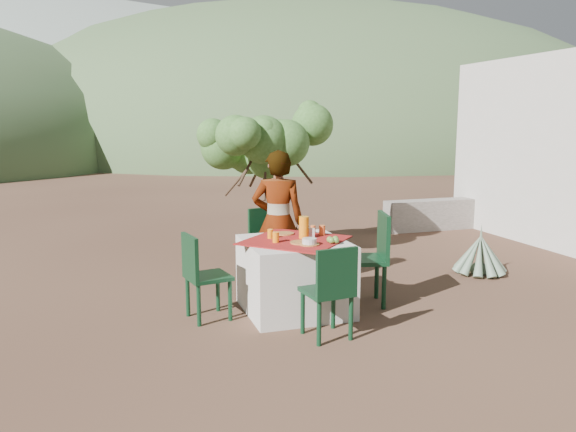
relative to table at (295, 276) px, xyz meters
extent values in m
plane|color=#3B251B|center=(0.61, 0.07, -0.38)|extent=(160.00, 160.00, 0.00)
cube|color=silver|center=(0.00, 0.00, 0.00)|extent=(1.02, 1.02, 0.75)
cube|color=maroon|center=(0.00, 0.00, 0.38)|extent=(1.30, 1.30, 0.01)
cylinder|color=black|center=(-0.11, 0.68, -0.15)|extent=(0.05, 0.05, 0.46)
cylinder|color=black|center=(0.23, 0.75, -0.15)|extent=(0.05, 0.05, 0.46)
cylinder|color=black|center=(-0.19, 1.02, -0.15)|extent=(0.05, 0.05, 0.46)
cylinder|color=black|center=(0.15, 1.09, -0.15)|extent=(0.05, 0.05, 0.46)
cube|color=black|center=(0.02, 0.89, 0.08)|extent=(0.52, 0.52, 0.04)
cube|color=black|center=(-0.02, 1.08, 0.33)|extent=(0.43, 0.13, 0.45)
cylinder|color=black|center=(0.19, -0.59, -0.16)|extent=(0.04, 0.04, 0.43)
cylinder|color=black|center=(-0.13, -0.63, -0.16)|extent=(0.04, 0.04, 0.43)
cylinder|color=black|center=(0.23, -0.92, -0.16)|extent=(0.04, 0.04, 0.43)
cylinder|color=black|center=(-0.09, -0.96, -0.16)|extent=(0.04, 0.04, 0.43)
cube|color=black|center=(0.05, -0.78, 0.05)|extent=(0.45, 0.45, 0.04)
cube|color=black|center=(0.07, -0.96, 0.28)|extent=(0.40, 0.09, 0.42)
cylinder|color=black|center=(-0.71, -0.09, -0.16)|extent=(0.04, 0.04, 0.43)
cylinder|color=black|center=(-0.77, 0.24, -0.16)|extent=(0.04, 0.04, 0.43)
cylinder|color=black|center=(-1.03, -0.15, -0.16)|extent=(0.04, 0.04, 0.43)
cylinder|color=black|center=(-1.09, 0.17, -0.16)|extent=(0.04, 0.04, 0.43)
cube|color=black|center=(-0.90, 0.04, 0.05)|extent=(0.47, 0.47, 0.04)
cube|color=black|center=(-1.08, 0.01, 0.28)|extent=(0.11, 0.40, 0.42)
cylinder|color=black|center=(0.65, 0.21, -0.13)|extent=(0.05, 0.05, 0.49)
cylinder|color=black|center=(0.55, -0.15, -0.13)|extent=(0.05, 0.05, 0.49)
cylinder|color=black|center=(1.01, 0.12, -0.13)|extent=(0.05, 0.05, 0.49)
cylinder|color=black|center=(0.91, -0.24, -0.13)|extent=(0.05, 0.05, 0.49)
cube|color=black|center=(0.78, -0.01, 0.11)|extent=(0.56, 0.56, 0.04)
cube|color=black|center=(0.98, -0.07, 0.38)|extent=(0.16, 0.46, 0.48)
imported|color=#8C6651|center=(0.04, 0.74, 0.44)|extent=(0.70, 0.58, 1.65)
cylinder|color=#473523|center=(0.33, 2.21, 0.35)|extent=(0.13, 0.13, 1.46)
sphere|color=#335E22|center=(0.33, 2.21, 1.08)|extent=(0.63, 0.63, 0.63)
sphere|color=#335E22|center=(0.91, 2.21, 1.24)|extent=(0.59, 0.59, 0.59)
sphere|color=#335E22|center=(-0.19, 2.32, 1.19)|extent=(0.54, 0.54, 0.54)
sphere|color=#335E22|center=(0.44, 2.79, 1.29)|extent=(0.56, 0.56, 0.56)
sphere|color=#335E22|center=(0.39, 1.69, 1.14)|extent=(0.50, 0.50, 0.50)
sphere|color=slate|center=(2.76, 0.64, -0.33)|extent=(0.23, 0.23, 0.23)
cone|color=slate|center=(2.76, 0.64, -0.04)|extent=(0.12, 0.12, 0.65)
cone|color=slate|center=(2.90, 0.67, -0.12)|extent=(0.40, 0.20, 0.56)
cone|color=slate|center=(2.85, 0.75, -0.12)|extent=(0.31, 0.34, 0.57)
cone|color=slate|center=(2.77, 0.78, -0.12)|extent=(0.15, 0.40, 0.55)
cone|color=slate|center=(2.68, 0.76, -0.12)|extent=(0.28, 0.37, 0.57)
cone|color=slate|center=(2.62, 0.69, -0.12)|extent=(0.39, 0.24, 0.57)
cone|color=slate|center=(2.62, 0.60, -0.12)|extent=(0.40, 0.20, 0.56)
cone|color=slate|center=(2.66, 0.52, -0.12)|extent=(0.31, 0.34, 0.57)
cone|color=slate|center=(2.75, 0.49, -0.12)|extent=(0.15, 0.40, 0.55)
cone|color=slate|center=(2.84, 0.51, -0.12)|extent=(0.28, 0.37, 0.57)
cone|color=slate|center=(2.89, 0.58, -0.12)|extent=(0.39, 0.24, 0.57)
cube|color=gray|center=(4.21, 3.47, -0.10)|extent=(2.60, 0.35, 0.55)
ellipsoid|color=#3A4F2C|center=(12.61, 36.07, -0.38)|extent=(48.00, 48.00, 20.00)
ellipsoid|color=slate|center=(-3.39, 52.07, -0.38)|extent=(60.00, 60.00, 24.00)
ellipsoid|color=slate|center=(28.61, 46.07, -0.38)|extent=(36.00, 36.00, 14.00)
cylinder|color=brown|center=(-0.02, 0.31, 0.39)|extent=(0.21, 0.21, 0.01)
cylinder|color=brown|center=(0.01, -0.18, 0.39)|extent=(0.22, 0.22, 0.01)
cylinder|color=orange|center=(-0.22, 0.14, 0.43)|extent=(0.06, 0.06, 0.10)
cylinder|color=orange|center=(-0.22, -0.07, 0.44)|extent=(0.07, 0.07, 0.11)
cylinder|color=orange|center=(0.12, 0.05, 0.50)|extent=(0.10, 0.10, 0.23)
cylinder|color=brown|center=(0.06, -0.28, 0.39)|extent=(0.20, 0.20, 0.01)
cylinder|color=silver|center=(0.06, -0.28, 0.42)|extent=(0.14, 0.14, 0.05)
cylinder|color=orange|center=(0.35, 0.13, 0.44)|extent=(0.07, 0.07, 0.11)
cylinder|color=orange|center=(0.30, 0.27, 0.42)|extent=(0.05, 0.05, 0.09)
cube|color=silver|center=(0.20, 0.06, 0.43)|extent=(0.09, 0.06, 0.10)
sphere|color=olive|center=(0.29, -0.25, 0.41)|extent=(0.06, 0.06, 0.06)
sphere|color=olive|center=(0.35, -0.24, 0.41)|extent=(0.06, 0.06, 0.06)
sphere|color=olive|center=(0.33, -0.29, 0.41)|extent=(0.06, 0.06, 0.06)
sphere|color=olive|center=(0.29, -0.29, 0.41)|extent=(0.06, 0.06, 0.06)
camera|label=1|loc=(-1.80, -5.36, 1.59)|focal=35.00mm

